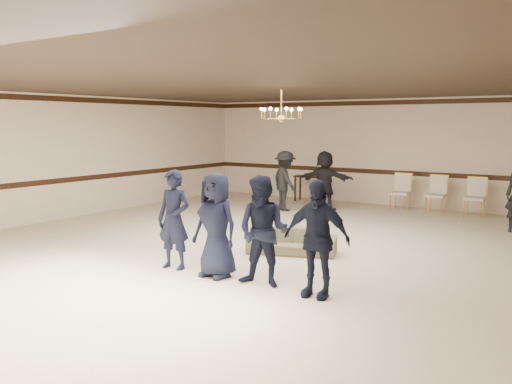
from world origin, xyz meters
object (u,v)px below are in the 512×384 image
settee (292,241)px  adult_mid (325,181)px  banquet_chair_right (475,198)px  adult_left (285,181)px  boy_b (216,225)px  boy_a (174,220)px  boy_d (316,238)px  banquet_chair_left (400,193)px  boy_c (263,231)px  console_table (310,189)px  chandelier (281,103)px  banquet_chair_mid (436,195)px

settee → adult_mid: 5.37m
banquet_chair_right → adult_left: bearing=-161.3°
boy_b → settee: bearing=86.6°
boy_a → boy_d: same height
banquet_chair_left → adult_left: bearing=-151.4°
boy_c → boy_d: same height
boy_c → banquet_chair_left: boy_c is taller
boy_c → boy_a: bearing=172.0°
adult_mid → console_table: bearing=-56.9°
banquet_chair_left → banquet_chair_right: 2.00m
boy_a → boy_c: 1.80m
chandelier → boy_c: (1.50, -2.99, -2.03)m
console_table → boy_c: bearing=-70.1°
boy_d → console_table: boy_d is taller
boy_a → boy_c: bearing=-7.1°
boy_c → adult_left: (-3.39, 6.36, 0.01)m
chandelier → settee: 2.92m
boy_a → boy_d: bearing=-7.1°
settee → banquet_chair_right: 6.44m
banquet_chair_left → chandelier: bearing=-104.1°
boy_d → banquet_chair_mid: bearing=89.5°
adult_mid → console_table: (-1.17, 1.30, -0.44)m
banquet_chair_left → banquet_chair_right: bearing=-4.9°
adult_left → banquet_chair_right: 5.07m
boy_c → banquet_chair_left: bearing=86.6°
boy_a → console_table: (-1.86, 8.36, -0.43)m
settee → banquet_chair_right: bearing=51.4°
boy_c → banquet_chair_mid: boy_c is taller
boy_d → banquet_chair_left: 8.31m
banquet_chair_right → console_table: banquet_chair_right is taller
banquet_chair_mid → banquet_chair_right: (1.00, 0.00, 0.00)m
boy_d → settee: size_ratio=1.01×
boy_b → banquet_chair_left: size_ratio=1.63×
boy_b → adult_mid: size_ratio=0.99×
chandelier → boy_b: (0.60, -2.99, -2.03)m
boy_b → adult_mid: adult_mid is taller
adult_left → banquet_chair_mid: (3.73, 1.80, -0.33)m
boy_b → banquet_chair_mid: size_ratio=1.63×
boy_a → boy_c: same height
boy_c → boy_d: size_ratio=1.00×
boy_c → settee: size_ratio=1.01×
banquet_chair_left → banquet_chair_mid: size_ratio=1.00×
boy_b → boy_c: size_ratio=1.00×
boy_c → settee: bearing=100.1°
settee → console_table: (-2.99, 6.31, 0.17)m
boy_a → console_table: size_ratio=1.72×
settee → console_table: bearing=94.9°
boy_b → boy_d: 1.80m
chandelier → boy_b: size_ratio=0.56×
adult_mid → console_table: size_ratio=1.74×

